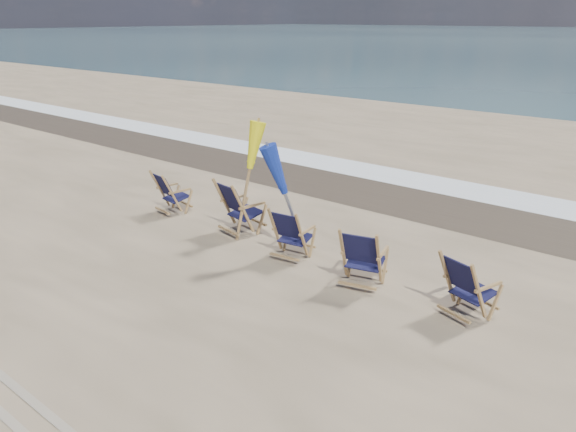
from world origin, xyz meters
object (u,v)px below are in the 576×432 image
object	(u,v)px
beach_chair_4	(478,294)
beach_chair_2	(302,237)
beach_chair_0	(172,196)
beach_chair_1	(243,212)
umbrella_blue	(290,171)
beach_chair_3	(379,262)
umbrella_yellow	(246,151)

from	to	relation	value
beach_chair_4	beach_chair_2	bearing A→B (deg)	15.35
beach_chair_0	beach_chair_2	xyz separation A→B (m)	(3.47, -0.12, 0.00)
beach_chair_0	beach_chair_1	xyz separation A→B (m)	(1.96, 0.04, 0.08)
beach_chair_1	umbrella_blue	bearing A→B (deg)	-174.17
beach_chair_2	beach_chair_3	world-z (taller)	beach_chair_3
beach_chair_0	beach_chair_4	size ratio (longest dim) A/B	0.97
beach_chair_1	umbrella_yellow	bearing A→B (deg)	-80.30
beach_chair_0	beach_chair_3	xyz separation A→B (m)	(4.99, -0.21, 0.03)
beach_chair_1	umbrella_blue	distance (m)	1.55
beach_chair_1	beach_chair_4	size ratio (longest dim) A/B	1.13
beach_chair_0	beach_chair_3	bearing A→B (deg)	-172.97
beach_chair_4	umbrella_blue	distance (m)	3.53
beach_chair_3	beach_chair_4	bearing A→B (deg)	163.51
beach_chair_1	beach_chair_2	distance (m)	1.51
beach_chair_4	umbrella_blue	world-z (taller)	umbrella_blue
beach_chair_3	beach_chair_2	bearing A→B (deg)	-18.50
beach_chair_4	umbrella_yellow	world-z (taller)	umbrella_yellow
umbrella_yellow	beach_chair_1	bearing A→B (deg)	-90.31
beach_chair_1	umbrella_blue	size ratio (longest dim) A/B	0.53
beach_chair_3	umbrella_yellow	bearing A→B (deg)	-22.01
beach_chair_0	beach_chair_3	size ratio (longest dim) A/B	0.93
beach_chair_0	umbrella_yellow	bearing A→B (deg)	-166.04
beach_chair_0	umbrella_blue	bearing A→B (deg)	-171.31
beach_chair_2	umbrella_blue	size ratio (longest dim) A/B	0.46
beach_chair_0	beach_chair_1	bearing A→B (deg)	-169.24
beach_chair_2	umbrella_yellow	bearing A→B (deg)	-18.60
beach_chair_2	umbrella_yellow	distance (m)	1.94
beach_chair_2	beach_chair_3	xyz separation A→B (m)	(1.52, -0.09, 0.03)
beach_chair_0	beach_chair_4	distance (m)	6.52
beach_chair_2	umbrella_yellow	size ratio (longest dim) A/B	0.43
beach_chair_0	beach_chair_1	distance (m)	1.96
beach_chair_1	beach_chair_3	size ratio (longest dim) A/B	1.09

